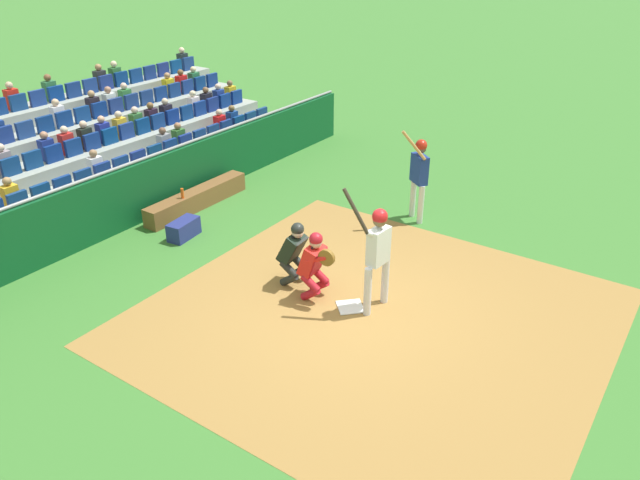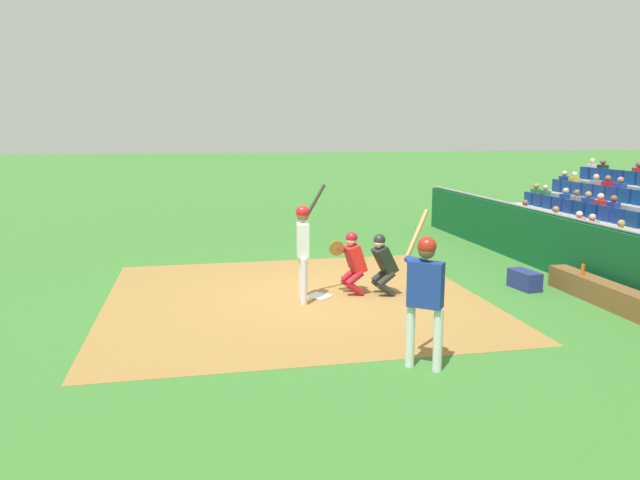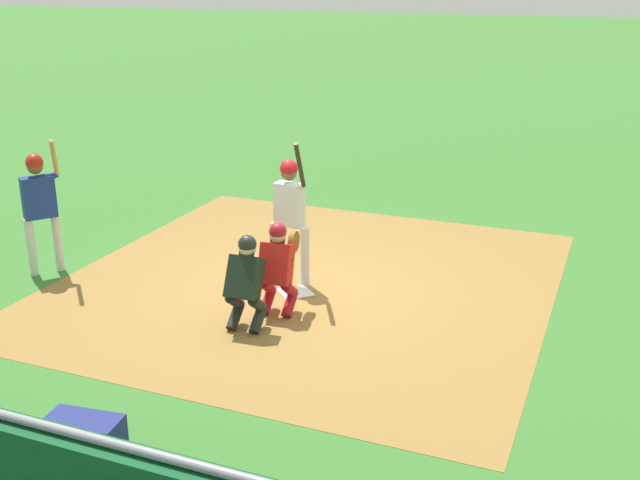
{
  "view_description": "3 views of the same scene",
  "coord_description": "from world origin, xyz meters",
  "px_view_note": "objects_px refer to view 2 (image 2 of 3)",
  "views": [
    {
      "loc": [
        7.62,
        4.6,
        5.92
      ],
      "look_at": [
        -0.49,
        -0.98,
        0.83
      ],
      "focal_mm": 34.13,
      "sensor_mm": 36.0,
      "label": 1
    },
    {
      "loc": [
        -11.36,
        2.32,
        3.28
      ],
      "look_at": [
        0.47,
        -0.12,
        1.07
      ],
      "focal_mm": 33.56,
      "sensor_mm": 36.0,
      "label": 2
    },
    {
      "loc": [
        4.21,
        -9.39,
        4.4
      ],
      "look_at": [
        0.6,
        -0.53,
        1.07
      ],
      "focal_mm": 43.19,
      "sensor_mm": 36.0,
      "label": 3
    }
  ],
  "objects_px": {
    "home_plate_umpire": "(383,261)",
    "on_deck_batter": "(425,287)",
    "catcher_crouching": "(352,259)",
    "dugout_bench": "(602,292)",
    "equipment_duffel_bag": "(525,280)",
    "batter_at_plate": "(303,241)",
    "home_plate_marker": "(319,296)",
    "water_bottle_on_bench": "(583,270)"
  },
  "relations": [
    {
      "from": "batter_at_plate",
      "to": "home_plate_umpire",
      "type": "xyz_separation_m",
      "value": [
        0.12,
        -1.65,
        -0.49
      ]
    },
    {
      "from": "home_plate_marker",
      "to": "home_plate_umpire",
      "type": "xyz_separation_m",
      "value": [
        -0.11,
        -1.29,
        0.68
      ]
    },
    {
      "from": "dugout_bench",
      "to": "equipment_duffel_bag",
      "type": "relative_size",
      "value": 4.05
    },
    {
      "from": "water_bottle_on_bench",
      "to": "on_deck_batter",
      "type": "distance_m",
      "value": 5.32
    },
    {
      "from": "catcher_crouching",
      "to": "on_deck_batter",
      "type": "bearing_deg",
      "value": 179.74
    },
    {
      "from": "dugout_bench",
      "to": "equipment_duffel_bag",
      "type": "distance_m",
      "value": 1.56
    },
    {
      "from": "home_plate_marker",
      "to": "home_plate_umpire",
      "type": "distance_m",
      "value": 1.47
    },
    {
      "from": "home_plate_umpire",
      "to": "on_deck_batter",
      "type": "height_order",
      "value": "on_deck_batter"
    },
    {
      "from": "home_plate_umpire",
      "to": "equipment_duffel_bag",
      "type": "height_order",
      "value": "home_plate_umpire"
    },
    {
      "from": "home_plate_marker",
      "to": "water_bottle_on_bench",
      "type": "distance_m",
      "value": 5.29
    },
    {
      "from": "catcher_crouching",
      "to": "water_bottle_on_bench",
      "type": "relative_size",
      "value": 5.64
    },
    {
      "from": "dugout_bench",
      "to": "on_deck_batter",
      "type": "distance_m",
      "value": 5.19
    },
    {
      "from": "catcher_crouching",
      "to": "dugout_bench",
      "type": "distance_m",
      "value": 4.85
    },
    {
      "from": "batter_at_plate",
      "to": "home_plate_marker",
      "type": "bearing_deg",
      "value": -56.64
    },
    {
      "from": "catcher_crouching",
      "to": "equipment_duffel_bag",
      "type": "xyz_separation_m",
      "value": [
        -0.36,
        -3.65,
        -0.53
      ]
    },
    {
      "from": "water_bottle_on_bench",
      "to": "equipment_duffel_bag",
      "type": "distance_m",
      "value": 1.17
    },
    {
      "from": "batter_at_plate",
      "to": "catcher_crouching",
      "type": "xyz_separation_m",
      "value": [
        0.31,
        -1.06,
        -0.46
      ]
    },
    {
      "from": "home_plate_umpire",
      "to": "on_deck_batter",
      "type": "xyz_separation_m",
      "value": [
        -3.77,
        0.61,
        0.49
      ]
    },
    {
      "from": "home_plate_umpire",
      "to": "on_deck_batter",
      "type": "relative_size",
      "value": 0.58
    },
    {
      "from": "catcher_crouching",
      "to": "on_deck_batter",
      "type": "xyz_separation_m",
      "value": [
        -3.96,
        0.02,
        0.46
      ]
    },
    {
      "from": "batter_at_plate",
      "to": "on_deck_batter",
      "type": "bearing_deg",
      "value": -164.05
    },
    {
      "from": "home_plate_umpire",
      "to": "equipment_duffel_bag",
      "type": "distance_m",
      "value": 3.11
    },
    {
      "from": "catcher_crouching",
      "to": "dugout_bench",
      "type": "relative_size",
      "value": 0.44
    },
    {
      "from": "batter_at_plate",
      "to": "water_bottle_on_bench",
      "type": "distance_m",
      "value": 5.61
    },
    {
      "from": "home_plate_umpire",
      "to": "water_bottle_on_bench",
      "type": "xyz_separation_m",
      "value": [
        -0.95,
        -3.86,
        -0.14
      ]
    },
    {
      "from": "dugout_bench",
      "to": "water_bottle_on_bench",
      "type": "bearing_deg",
      "value": 9.04
    },
    {
      "from": "home_plate_umpire",
      "to": "home_plate_marker",
      "type": "bearing_deg",
      "value": 84.93
    },
    {
      "from": "home_plate_umpire",
      "to": "equipment_duffel_bag",
      "type": "relative_size",
      "value": 1.74
    },
    {
      "from": "catcher_crouching",
      "to": "home_plate_umpire",
      "type": "bearing_deg",
      "value": -107.74
    },
    {
      "from": "home_plate_umpire",
      "to": "equipment_duffel_bag",
      "type": "xyz_separation_m",
      "value": [
        -0.17,
        -3.07,
        -0.5
      ]
    },
    {
      "from": "home_plate_umpire",
      "to": "water_bottle_on_bench",
      "type": "distance_m",
      "value": 3.98
    },
    {
      "from": "catcher_crouching",
      "to": "equipment_duffel_bag",
      "type": "bearing_deg",
      "value": -95.55
    },
    {
      "from": "home_plate_marker",
      "to": "dugout_bench",
      "type": "xyz_separation_m",
      "value": [
        -1.57,
        -5.24,
        0.2
      ]
    },
    {
      "from": "equipment_duffel_bag",
      "to": "on_deck_batter",
      "type": "xyz_separation_m",
      "value": [
        -3.61,
        3.67,
        0.99
      ]
    },
    {
      "from": "home_plate_marker",
      "to": "equipment_duffel_bag",
      "type": "relative_size",
      "value": 0.6
    },
    {
      "from": "batter_at_plate",
      "to": "home_plate_umpire",
      "type": "distance_m",
      "value": 1.73
    },
    {
      "from": "catcher_crouching",
      "to": "dugout_bench",
      "type": "bearing_deg",
      "value": -109.96
    },
    {
      "from": "home_plate_marker",
      "to": "batter_at_plate",
      "type": "xyz_separation_m",
      "value": [
        -0.23,
        0.36,
        1.17
      ]
    },
    {
      "from": "catcher_crouching",
      "to": "home_plate_umpire",
      "type": "xyz_separation_m",
      "value": [
        -0.19,
        -0.59,
        -0.03
      ]
    },
    {
      "from": "home_plate_marker",
      "to": "catcher_crouching",
      "type": "distance_m",
      "value": 1.0
    },
    {
      "from": "catcher_crouching",
      "to": "equipment_duffel_bag",
      "type": "relative_size",
      "value": 1.79
    },
    {
      "from": "batter_at_plate",
      "to": "home_plate_umpire",
      "type": "height_order",
      "value": "batter_at_plate"
    }
  ]
}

